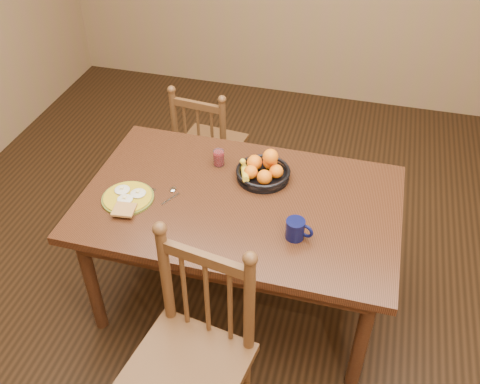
% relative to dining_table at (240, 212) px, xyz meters
% --- Properties ---
extents(room, '(4.52, 5.02, 2.72)m').
position_rel_dining_table_xyz_m(room, '(0.00, 0.00, 0.68)').
color(room, black).
rests_on(room, ground).
extents(dining_table, '(1.60, 1.00, 0.75)m').
position_rel_dining_table_xyz_m(dining_table, '(0.00, 0.00, 0.00)').
color(dining_table, black).
rests_on(dining_table, ground).
extents(chair_far, '(0.45, 0.43, 0.90)m').
position_rel_dining_table_xyz_m(chair_far, '(-0.45, 0.84, -0.23)').
color(chair_far, '#4B2D16').
rests_on(chair_far, ground).
extents(chair_near, '(0.54, 0.53, 1.05)m').
position_rel_dining_table_xyz_m(chair_near, '(-0.00, -0.78, -0.15)').
color(chair_near, '#4B2D16').
rests_on(chair_near, ground).
extents(breakfast_plate, '(0.26, 0.29, 0.04)m').
position_rel_dining_table_xyz_m(breakfast_plate, '(-0.55, -0.15, 0.10)').
color(breakfast_plate, '#59601E').
rests_on(breakfast_plate, dining_table).
extents(fork, '(0.05, 0.18, 0.00)m').
position_rel_dining_table_xyz_m(fork, '(-0.46, -0.12, 0.09)').
color(fork, silver).
rests_on(fork, dining_table).
extents(spoon, '(0.06, 0.15, 0.01)m').
position_rel_dining_table_xyz_m(spoon, '(-0.35, -0.04, 0.09)').
color(spoon, silver).
rests_on(spoon, dining_table).
extents(coffee_mug, '(0.13, 0.09, 0.10)m').
position_rel_dining_table_xyz_m(coffee_mug, '(0.32, -0.19, 0.14)').
color(coffee_mug, black).
rests_on(coffee_mug, dining_table).
extents(juice_glass, '(0.06, 0.06, 0.09)m').
position_rel_dining_table_xyz_m(juice_glass, '(-0.19, 0.26, 0.13)').
color(juice_glass, silver).
rests_on(juice_glass, dining_table).
extents(fruit_bowl, '(0.29, 0.29, 0.17)m').
position_rel_dining_table_xyz_m(fruit_bowl, '(0.07, 0.21, 0.13)').
color(fruit_bowl, black).
rests_on(fruit_bowl, dining_table).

